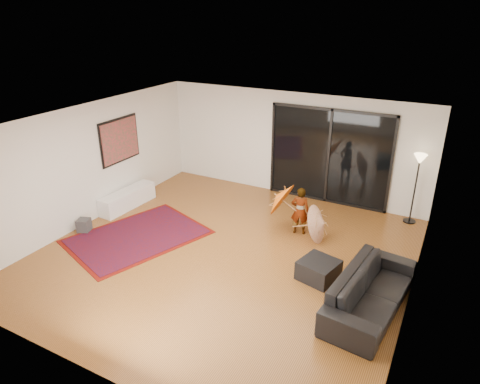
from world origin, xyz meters
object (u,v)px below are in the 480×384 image
Objects in this scene: sofa at (371,291)px; ottoman at (318,270)px; media_console at (128,199)px; child at (300,211)px.

sofa is 3.63× the size of ottoman.
sofa is at bearing -22.56° from ottoman.
media_console is 5.24m from ottoman.
media_console is 1.47× the size of child.
sofa reaches higher than media_console.
ottoman is 1.78m from child.
child is at bearing 12.95° from media_console.
sofa is 1.11m from ottoman.
media_console reaches higher than ottoman.
ottoman is at bearing -4.91° from media_console.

